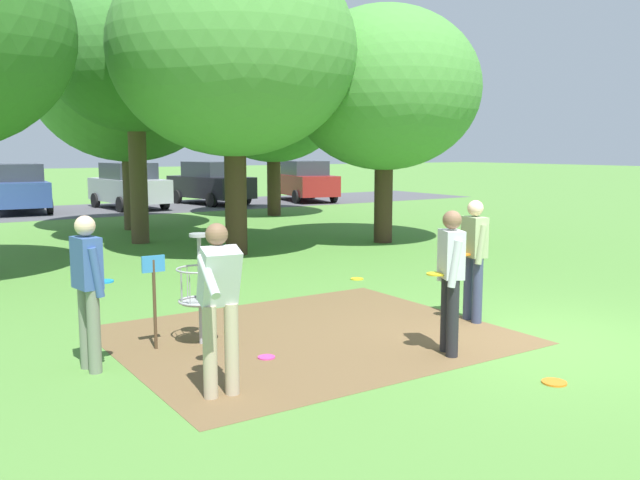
{
  "coord_description": "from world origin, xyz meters",
  "views": [
    {
      "loc": [
        -6.89,
        -5.43,
        2.42
      ],
      "look_at": [
        -1.15,
        3.29,
        1.0
      ],
      "focal_mm": 37.95,
      "sensor_mm": 36.0,
      "label": 1
    }
  ],
  "objects_px": {
    "frisbee_near_basket": "(357,279)",
    "parked_car_center_right": "(211,183)",
    "player_waiting_right": "(88,284)",
    "parked_car_leftmost": "(19,188)",
    "tree_near_left": "(134,60)",
    "player_throwing": "(474,253)",
    "frisbee_by_tee": "(266,357)",
    "parked_car_center_left": "(129,186)",
    "disc_golf_basket": "(195,285)",
    "tree_mid_right": "(127,81)",
    "frisbee_mid_grass": "(554,382)",
    "player_foreground_watching": "(219,298)",
    "tree_mid_left": "(273,101)",
    "player_waiting_left": "(450,274)",
    "tree_mid_center": "(385,89)",
    "parked_car_rightmost": "(305,181)",
    "tree_far_left": "(233,51)"
  },
  "relations": [
    {
      "from": "player_waiting_left",
      "to": "frisbee_mid_grass",
      "type": "distance_m",
      "value": 1.66
    },
    {
      "from": "player_foreground_watching",
      "to": "player_waiting_left",
      "type": "distance_m",
      "value": 2.84
    },
    {
      "from": "frisbee_near_basket",
      "to": "parked_car_center_right",
      "type": "bearing_deg",
      "value": 74.35
    },
    {
      "from": "tree_near_left",
      "to": "frisbee_near_basket",
      "type": "bearing_deg",
      "value": -75.92
    },
    {
      "from": "player_foreground_watching",
      "to": "parked_car_center_right",
      "type": "bearing_deg",
      "value": 65.98
    },
    {
      "from": "tree_mid_left",
      "to": "parked_car_rightmost",
      "type": "bearing_deg",
      "value": 48.66
    },
    {
      "from": "tree_far_left",
      "to": "tree_mid_right",
      "type": "bearing_deg",
      "value": 94.18
    },
    {
      "from": "player_foreground_watching",
      "to": "player_waiting_right",
      "type": "height_order",
      "value": "same"
    },
    {
      "from": "player_throwing",
      "to": "tree_mid_center",
      "type": "distance_m",
      "value": 8.59
    },
    {
      "from": "player_waiting_left",
      "to": "parked_car_rightmost",
      "type": "xyz_separation_m",
      "value": [
        11.01,
        20.78,
        -0.05
      ]
    },
    {
      "from": "player_throwing",
      "to": "frisbee_by_tee",
      "type": "bearing_deg",
      "value": 178.16
    },
    {
      "from": "tree_mid_right",
      "to": "frisbee_mid_grass",
      "type": "bearing_deg",
      "value": -92.37
    },
    {
      "from": "disc_golf_basket",
      "to": "frisbee_near_basket",
      "type": "xyz_separation_m",
      "value": [
        4.16,
        2.28,
        -0.74
      ]
    },
    {
      "from": "parked_car_leftmost",
      "to": "disc_golf_basket",
      "type": "bearing_deg",
      "value": -93.8
    },
    {
      "from": "player_waiting_left",
      "to": "tree_mid_center",
      "type": "distance_m",
      "value": 10.03
    },
    {
      "from": "player_foreground_watching",
      "to": "parked_car_center_right",
      "type": "xyz_separation_m",
      "value": [
        9.49,
        21.28,
        -0.06
      ]
    },
    {
      "from": "tree_mid_center",
      "to": "frisbee_by_tee",
      "type": "bearing_deg",
      "value": -136.38
    },
    {
      "from": "tree_near_left",
      "to": "parked_car_center_left",
      "type": "distance_m",
      "value": 11.01
    },
    {
      "from": "disc_golf_basket",
      "to": "player_foreground_watching",
      "type": "height_order",
      "value": "player_foreground_watching"
    },
    {
      "from": "player_waiting_left",
      "to": "parked_car_rightmost",
      "type": "height_order",
      "value": "parked_car_rightmost"
    },
    {
      "from": "frisbee_near_basket",
      "to": "parked_car_rightmost",
      "type": "relative_size",
      "value": 0.05
    },
    {
      "from": "player_waiting_right",
      "to": "frisbee_near_basket",
      "type": "xyz_separation_m",
      "value": [
        5.52,
        2.57,
        -0.96
      ]
    },
    {
      "from": "tree_mid_left",
      "to": "frisbee_by_tee",
      "type": "bearing_deg",
      "value": -119.82
    },
    {
      "from": "player_foreground_watching",
      "to": "parked_car_center_left",
      "type": "bearing_deg",
      "value": 74.55
    },
    {
      "from": "frisbee_near_basket",
      "to": "tree_near_left",
      "type": "relative_size",
      "value": 0.04
    },
    {
      "from": "tree_near_left",
      "to": "tree_mid_left",
      "type": "xyz_separation_m",
      "value": [
        6.4,
        4.33,
        -0.51
      ]
    },
    {
      "from": "disc_golf_basket",
      "to": "frisbee_mid_grass",
      "type": "distance_m",
      "value": 4.28
    },
    {
      "from": "player_throwing",
      "to": "player_waiting_right",
      "type": "relative_size",
      "value": 1.0
    },
    {
      "from": "disc_golf_basket",
      "to": "tree_mid_right",
      "type": "distance_m",
      "value": 13.19
    },
    {
      "from": "player_throwing",
      "to": "tree_mid_left",
      "type": "height_order",
      "value": "tree_mid_left"
    },
    {
      "from": "player_waiting_right",
      "to": "parked_car_leftmost",
      "type": "relative_size",
      "value": 0.4
    },
    {
      "from": "parked_car_center_left",
      "to": "player_foreground_watching",
      "type": "bearing_deg",
      "value": -105.45
    },
    {
      "from": "player_throwing",
      "to": "frisbee_by_tee",
      "type": "distance_m",
      "value": 3.38
    },
    {
      "from": "player_throwing",
      "to": "tree_far_left",
      "type": "height_order",
      "value": "tree_far_left"
    },
    {
      "from": "tree_mid_left",
      "to": "tree_far_left",
      "type": "relative_size",
      "value": 0.91
    },
    {
      "from": "frisbee_near_basket",
      "to": "tree_mid_right",
      "type": "xyz_separation_m",
      "value": [
        -0.98,
        9.99,
        4.36
      ]
    },
    {
      "from": "frisbee_near_basket",
      "to": "tree_far_left",
      "type": "height_order",
      "value": "tree_far_left"
    },
    {
      "from": "frisbee_by_tee",
      "to": "parked_car_center_left",
      "type": "height_order",
      "value": "parked_car_center_left"
    },
    {
      "from": "player_throwing",
      "to": "frisbee_by_tee",
      "type": "xyz_separation_m",
      "value": [
        -3.24,
        0.1,
        -0.96
      ]
    },
    {
      "from": "frisbee_by_tee",
      "to": "tree_far_left",
      "type": "bearing_deg",
      "value": 66.11
    },
    {
      "from": "player_throwing",
      "to": "parked_car_rightmost",
      "type": "distance_m",
      "value": 22.06
    },
    {
      "from": "player_waiting_left",
      "to": "parked_car_center_left",
      "type": "relative_size",
      "value": 0.39
    },
    {
      "from": "tree_mid_left",
      "to": "tree_far_left",
      "type": "xyz_separation_m",
      "value": [
        -5.18,
        -7.41,
        0.46
      ]
    },
    {
      "from": "frisbee_by_tee",
      "to": "parked_car_center_right",
      "type": "distance_m",
      "value": 22.2
    },
    {
      "from": "tree_mid_right",
      "to": "tree_near_left",
      "type": "bearing_deg",
      "value": -104.53
    },
    {
      "from": "player_foreground_watching",
      "to": "frisbee_near_basket",
      "type": "bearing_deg",
      "value": 41.03
    },
    {
      "from": "frisbee_by_tee",
      "to": "parked_car_center_left",
      "type": "xyz_separation_m",
      "value": [
        4.86,
        20.21,
        0.91
      ]
    },
    {
      "from": "tree_mid_center",
      "to": "tree_far_left",
      "type": "bearing_deg",
      "value": 176.33
    },
    {
      "from": "player_throwing",
      "to": "frisbee_by_tee",
      "type": "relative_size",
      "value": 8.41
    },
    {
      "from": "tree_mid_center",
      "to": "parked_car_center_right",
      "type": "relative_size",
      "value": 1.33
    }
  ]
}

